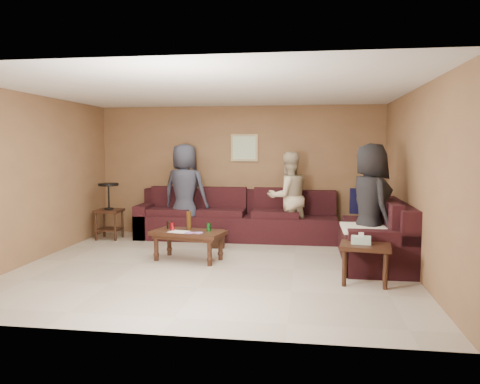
{
  "coord_description": "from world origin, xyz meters",
  "views": [
    {
      "loc": [
        1.3,
        -6.49,
        1.71
      ],
      "look_at": [
        0.25,
        0.85,
        1.0
      ],
      "focal_mm": 35.0,
      "sensor_mm": 36.0,
      "label": 1
    }
  ],
  "objects": [
    {
      "name": "coffee_table",
      "position": [
        -0.46,
        0.3,
        0.38
      ],
      "size": [
        1.18,
        0.77,
        0.73
      ],
      "rotation": [
        0.0,
        0.0,
        -0.22
      ],
      "color": "#321A10",
      "rests_on": "ground"
    },
    {
      "name": "wall_art",
      "position": [
        0.1,
        2.48,
        1.7
      ],
      "size": [
        0.52,
        0.04,
        0.52
      ],
      "color": "tan",
      "rests_on": "ground"
    },
    {
      "name": "end_table_left",
      "position": [
        -2.34,
        1.72,
        0.55
      ],
      "size": [
        0.47,
        0.47,
        1.04
      ],
      "rotation": [
        0.0,
        0.0,
        0.03
      ],
      "color": "#321A10",
      "rests_on": "ground"
    },
    {
      "name": "person_right",
      "position": [
        2.21,
        0.38,
        0.88
      ],
      "size": [
        0.83,
        1.01,
        1.77
      ],
      "primitive_type": "imported",
      "rotation": [
        0.0,
        0.0,
        1.92
      ],
      "color": "black",
      "rests_on": "ground"
    },
    {
      "name": "side_table_right",
      "position": [
        2.03,
        -0.57,
        0.43
      ],
      "size": [
        0.67,
        0.58,
        0.65
      ],
      "rotation": [
        0.0,
        0.0,
        -0.14
      ],
      "color": "#321A10",
      "rests_on": "ground"
    },
    {
      "name": "room",
      "position": [
        0.0,
        0.0,
        1.66
      ],
      "size": [
        5.6,
        5.5,
        2.5
      ],
      "color": "#B4AA98",
      "rests_on": "ground"
    },
    {
      "name": "sectional_sofa",
      "position": [
        0.81,
        1.52,
        0.33
      ],
      "size": [
        4.65,
        2.9,
        0.97
      ],
      "color": "black",
      "rests_on": "ground"
    },
    {
      "name": "person_middle",
      "position": [
        0.98,
        1.93,
        0.81
      ],
      "size": [
        0.98,
        0.89,
        1.63
      ],
      "primitive_type": "imported",
      "rotation": [
        0.0,
        0.0,
        3.57
      ],
      "color": "#C4B291",
      "rests_on": "ground"
    },
    {
      "name": "person_left",
      "position": [
        -0.95,
        1.96,
        0.89
      ],
      "size": [
        0.97,
        0.73,
        1.78
      ],
      "primitive_type": "imported",
      "rotation": [
        0.0,
        0.0,
        2.94
      ],
      "color": "#2C2E3D",
      "rests_on": "ground"
    },
    {
      "name": "waste_bin",
      "position": [
        -0.21,
        1.28,
        0.15
      ],
      "size": [
        0.28,
        0.28,
        0.3
      ],
      "primitive_type": "cube",
      "rotation": [
        0.0,
        0.0,
        0.14
      ],
      "color": "#321A10",
      "rests_on": "ground"
    }
  ]
}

